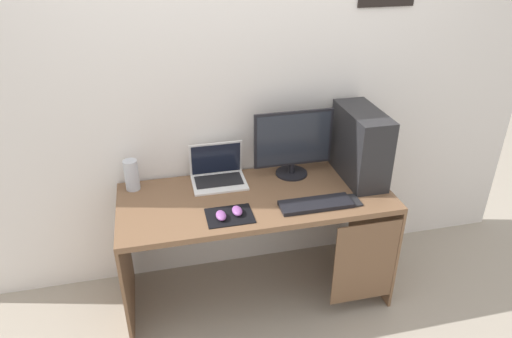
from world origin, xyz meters
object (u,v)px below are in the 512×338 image
at_px(pc_tower, 360,145).
at_px(mouse_left, 237,211).
at_px(monitor, 293,144).
at_px(laptop, 218,174).
at_px(cell_phone, 353,200).
at_px(keyboard, 316,204).
at_px(mouse_right, 221,215).
at_px(speaker, 132,175).

xyz_separation_m(pc_tower, mouse_left, (-0.83, -0.25, -0.20)).
distance_m(pc_tower, mouse_left, 0.89).
xyz_separation_m(monitor, mouse_left, (-0.43, -0.37, -0.20)).
bearing_deg(monitor, laptop, 176.82).
bearing_deg(laptop, cell_phone, -29.76).
bearing_deg(monitor, keyboard, -86.53).
distance_m(monitor, keyboard, 0.44).
bearing_deg(pc_tower, keyboard, -144.38).
bearing_deg(mouse_left, keyboard, -2.51).
bearing_deg(mouse_left, monitor, 40.49).
bearing_deg(cell_phone, monitor, 123.07).
distance_m(monitor, laptop, 0.51).
height_order(laptop, mouse_left, laptop).
bearing_deg(monitor, mouse_left, -139.51).
height_order(keyboard, mouse_left, mouse_left).
height_order(keyboard, cell_phone, keyboard).
distance_m(keyboard, mouse_right, 0.55).
xyz_separation_m(pc_tower, speaker, (-1.39, 0.17, -0.13)).
bearing_deg(laptop, speaker, 177.55).
relative_size(laptop, mouse_right, 3.46).
xyz_separation_m(mouse_left, cell_phone, (0.69, -0.02, -0.02)).
xyz_separation_m(laptop, mouse_right, (-0.05, -0.42, -0.03)).
bearing_deg(cell_phone, keyboard, 179.58).
xyz_separation_m(monitor, laptop, (-0.48, 0.03, -0.17)).
bearing_deg(pc_tower, speaker, 173.04).
height_order(pc_tower, speaker, pc_tower).
relative_size(keyboard, mouse_left, 4.38).
distance_m(laptop, mouse_left, 0.40).
relative_size(keyboard, cell_phone, 3.23).
distance_m(keyboard, cell_phone, 0.23).
xyz_separation_m(laptop, speaker, (-0.52, 0.02, 0.05)).
xyz_separation_m(speaker, mouse_left, (0.56, -0.42, -0.07)).
bearing_deg(monitor, speaker, 177.20).
relative_size(monitor, mouse_right, 5.20).
height_order(speaker, mouse_left, speaker).
xyz_separation_m(pc_tower, laptop, (-0.87, 0.15, -0.18)).
distance_m(pc_tower, cell_phone, 0.38).
bearing_deg(keyboard, laptop, 140.19).
xyz_separation_m(pc_tower, monitor, (-0.40, 0.12, -0.00)).
relative_size(monitor, laptop, 1.50).
height_order(mouse_left, cell_phone, mouse_left).
height_order(pc_tower, monitor, pc_tower).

